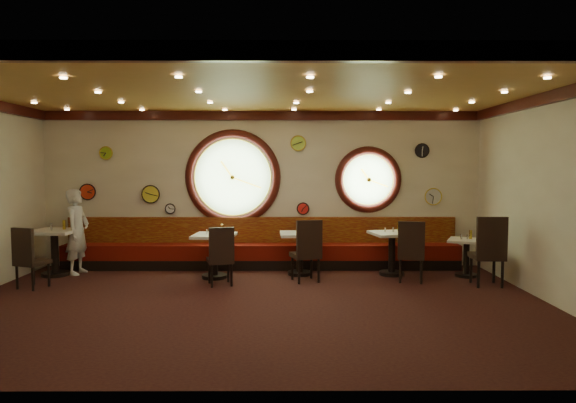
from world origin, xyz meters
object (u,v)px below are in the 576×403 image
at_px(table_a, 55,247).
at_px(condiment_c_bottle, 303,227).
at_px(condiment_a_bottle, 64,225).
at_px(waiter, 77,232).
at_px(table_b, 214,250).
at_px(condiment_a_salt, 51,226).
at_px(condiment_c_pepper, 298,231).
at_px(condiment_e_bottle, 471,235).
at_px(condiment_d_bottle, 399,227).
at_px(condiment_e_salt, 461,237).
at_px(chair_b, 221,252).
at_px(condiment_b_salt, 207,232).
at_px(condiment_b_pepper, 212,231).
at_px(chair_a, 28,254).
at_px(chair_e, 489,247).
at_px(condiment_a_pepper, 51,228).
at_px(chair_c, 307,247).
at_px(condiment_c_salt, 298,230).
at_px(table_d, 392,248).
at_px(condiment_d_pepper, 393,230).
at_px(condiment_d_salt, 385,230).
at_px(chair_d, 411,247).
at_px(table_c, 300,248).
at_px(condiment_e_pepper, 467,237).
at_px(condiment_b_bottle, 222,229).
at_px(table_e, 466,253).

relative_size(table_a, condiment_c_bottle, 5.03).
bearing_deg(condiment_a_bottle, waiter, 25.14).
bearing_deg(table_b, condiment_a_salt, 174.19).
bearing_deg(condiment_a_bottle, condiment_c_pepper, -0.50).
xyz_separation_m(table_a, condiment_e_bottle, (7.88, -0.06, 0.24)).
xyz_separation_m(condiment_d_bottle, condiment_e_salt, (1.12, -0.29, -0.15)).
bearing_deg(condiment_c_bottle, chair_b, -144.72).
distance_m(condiment_b_salt, waiter, 2.58).
distance_m(chair_b, condiment_b_pepper, 0.73).
distance_m(chair_a, condiment_d_bottle, 6.67).
relative_size(condiment_a_bottle, condiment_e_salt, 1.81).
bearing_deg(waiter, chair_b, -103.80).
xyz_separation_m(chair_e, condiment_a_pepper, (-7.90, 0.86, 0.22)).
height_order(table_b, chair_c, chair_c).
xyz_separation_m(condiment_a_salt, condiment_c_salt, (4.72, 0.02, -0.07)).
distance_m(condiment_a_bottle, condiment_c_bottle, 4.56).
relative_size(table_d, condiment_d_pepper, 9.51).
bearing_deg(condiment_b_salt, condiment_b_pepper, -23.60).
height_order(condiment_d_salt, condiment_d_bottle, condiment_d_bottle).
height_order(chair_e, condiment_e_salt, chair_e).
height_order(chair_c, condiment_a_pepper, chair_c).
xyz_separation_m(chair_a, condiment_c_bottle, (4.69, 1.25, 0.30)).
relative_size(chair_b, condiment_d_salt, 7.45).
distance_m(chair_d, condiment_b_pepper, 3.62).
relative_size(table_b, chair_a, 1.26).
xyz_separation_m(chair_c, condiment_c_pepper, (-0.15, 0.62, 0.21)).
xyz_separation_m(chair_a, condiment_b_salt, (2.89, 0.89, 0.27)).
bearing_deg(condiment_c_pepper, table_a, -179.57).
xyz_separation_m(table_a, chair_a, (0.03, -1.07, 0.05)).
xyz_separation_m(table_d, condiment_b_salt, (-3.49, -0.22, 0.35)).
bearing_deg(table_c, table_d, -0.87).
bearing_deg(condiment_c_salt, waiter, 179.31).
distance_m(table_b, condiment_a_salt, 3.20).
bearing_deg(chair_e, condiment_d_pepper, 147.92).
relative_size(table_c, condiment_e_pepper, 8.73).
height_order(condiment_c_pepper, condiment_d_pepper, condiment_d_pepper).
bearing_deg(condiment_e_bottle, condiment_b_pepper, -178.01).
height_order(condiment_c_bottle, condiment_e_salt, condiment_c_bottle).
bearing_deg(condiment_a_bottle, condiment_b_pepper, -6.09).
bearing_deg(condiment_b_bottle, chair_c, -13.99).
xyz_separation_m(chair_b, condiment_c_bottle, (1.46, 1.03, 0.31)).
bearing_deg(condiment_a_salt, waiter, 8.43).
distance_m(table_e, condiment_d_bottle, 1.34).
distance_m(table_d, condiment_a_bottle, 6.27).
xyz_separation_m(condiment_a_bottle, condiment_d_bottle, (6.41, 0.11, -0.06)).
bearing_deg(chair_b, table_b, 91.93).
distance_m(chair_a, chair_b, 3.24).
height_order(condiment_b_salt, condiment_e_pepper, condiment_b_salt).
relative_size(chair_b, chair_d, 0.93).
xyz_separation_m(table_d, chair_b, (-3.15, -0.89, 0.07)).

